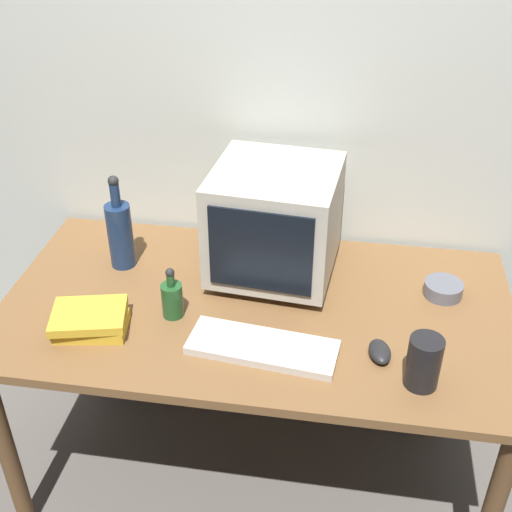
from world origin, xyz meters
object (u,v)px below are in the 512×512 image
object	(u,v)px
computer_mouse	(380,352)
book_stack	(90,321)
bottle_short	(172,298)
keyboard	(263,347)
bottle_tall	(120,233)
metal_canister	(424,362)
crt_monitor	(275,222)
cd_spindle	(443,289)

from	to	relation	value
computer_mouse	book_stack	xyz separation A→B (m)	(-0.83, -0.02, 0.02)
bottle_short	keyboard	bearing A→B (deg)	-22.07
bottle_short	book_stack	bearing A→B (deg)	-153.94
bottle_short	book_stack	size ratio (longest dim) A/B	0.69
keyboard	bottle_tall	distance (m)	0.65
computer_mouse	metal_canister	size ratio (longest dim) A/B	0.67
bottle_tall	book_stack	xyz separation A→B (m)	(0.02, -0.35, -0.09)
crt_monitor	book_stack	xyz separation A→B (m)	(-0.49, -0.38, -0.16)
cd_spindle	bottle_short	bearing A→B (deg)	-164.10
crt_monitor	bottle_short	distance (m)	0.40
crt_monitor	bottle_tall	distance (m)	0.51
keyboard	bottle_tall	size ratio (longest dim) A/B	1.28
book_stack	metal_canister	size ratio (longest dim) A/B	1.62
bottle_tall	book_stack	size ratio (longest dim) A/B	1.36
computer_mouse	cd_spindle	bearing A→B (deg)	47.81
keyboard	computer_mouse	distance (m)	0.33
crt_monitor	cd_spindle	xyz separation A→B (m)	(0.54, -0.04, -0.17)
metal_canister	book_stack	bearing A→B (deg)	175.50
crt_monitor	keyboard	xyz separation A→B (m)	(0.02, -0.39, -0.18)
crt_monitor	computer_mouse	world-z (taller)	crt_monitor
computer_mouse	cd_spindle	xyz separation A→B (m)	(0.20, 0.32, 0.00)
computer_mouse	bottle_short	xyz separation A→B (m)	(-0.62, 0.09, 0.04)
computer_mouse	crt_monitor	bearing A→B (deg)	122.65
keyboard	book_stack	size ratio (longest dim) A/B	1.73
keyboard	cd_spindle	world-z (taller)	cd_spindle
computer_mouse	bottle_tall	size ratio (longest dim) A/B	0.30
book_stack	computer_mouse	bearing A→B (deg)	1.08
keyboard	cd_spindle	xyz separation A→B (m)	(0.52, 0.35, 0.01)
keyboard	bottle_short	size ratio (longest dim) A/B	2.49
keyboard	cd_spindle	distance (m)	0.63
bottle_tall	bottle_short	xyz separation A→B (m)	(0.24, -0.24, -0.06)
bottle_short	cd_spindle	bearing A→B (deg)	15.90
crt_monitor	computer_mouse	distance (m)	0.53
keyboard	computer_mouse	bearing A→B (deg)	11.02
crt_monitor	cd_spindle	world-z (taller)	crt_monitor
computer_mouse	cd_spindle	world-z (taller)	cd_spindle
bottle_tall	book_stack	world-z (taller)	bottle_tall
cd_spindle	metal_canister	world-z (taller)	metal_canister
cd_spindle	book_stack	bearing A→B (deg)	-161.82
crt_monitor	computer_mouse	bearing A→B (deg)	-46.40
metal_canister	cd_spindle	bearing A→B (deg)	77.83
crt_monitor	computer_mouse	size ratio (longest dim) A/B	4.17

